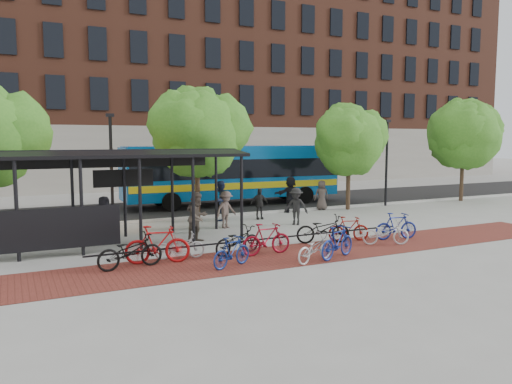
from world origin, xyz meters
name	(u,v)px	position (x,y,z in m)	size (l,w,h in m)	color
ground	(284,227)	(0.00, 0.00, 0.00)	(160.00, 160.00, 0.00)	#9E9E99
asphalt_street	(219,206)	(0.00, 8.00, 0.01)	(160.00, 8.00, 0.01)	black
curb	(247,214)	(0.00, 4.00, 0.06)	(160.00, 0.25, 0.12)	#B7B7B2
brick_strip	(305,253)	(-2.00, -5.00, 0.00)	(24.00, 3.00, 0.01)	maroon
bike_rack_rail	(260,252)	(-3.30, -4.10, 0.00)	(12.00, 0.05, 0.95)	black
building_brick	(244,78)	(10.00, 26.00, 10.00)	(55.00, 14.00, 20.00)	brown
bus_shelter	(100,166)	(-8.13, -0.48, 3.00)	(10.60, 3.07, 3.60)	black
tree_b	(198,129)	(-2.90, 3.35, 4.46)	(5.15, 4.20, 6.47)	#382619
tree_c	(350,138)	(6.09, 3.35, 4.05)	(4.66, 3.80, 5.92)	#382619
tree_d	(464,131)	(15.10, 3.35, 4.47)	(5.39, 4.40, 6.55)	#382619
lamp_post_left	(111,166)	(-7.00, 3.60, 2.75)	(0.35, 0.20, 5.12)	black
lamp_post_right	(387,160)	(9.00, 3.60, 2.75)	(0.35, 0.20, 5.12)	black
bus	(233,171)	(1.02, 8.18, 2.05)	(13.29, 3.49, 3.56)	#08549B
bike_0	(130,251)	(-7.93, -4.37, 0.54)	(0.72, 2.06, 1.08)	black
bike_1	(158,245)	(-7.01, -4.13, 0.62)	(0.58, 2.07, 1.24)	#A00E10
bike_2	(179,246)	(-6.18, -3.81, 0.44)	(0.58, 1.67, 0.88)	#A8A7AA
bike_3	(232,252)	(-5.05, -5.60, 0.49)	(0.46, 1.63, 0.98)	navy
bike_4	(237,241)	(-4.21, -4.13, 0.50)	(0.66, 1.89, 0.99)	black
bike_5	(266,239)	(-3.33, -4.61, 0.56)	(0.52, 1.85, 1.11)	maroon
bike_6	(315,248)	(-2.37, -6.17, 0.46)	(0.61, 1.74, 0.92)	#B3B3B6
bike_7	(337,242)	(-1.42, -6.10, 0.55)	(0.52, 1.84, 1.11)	navy
bike_8	(323,229)	(-0.48, -3.83, 0.55)	(0.72, 2.08, 1.09)	black
bike_9	(349,229)	(0.65, -3.94, 0.49)	(0.46, 1.63, 0.98)	maroon
bike_10	(386,233)	(1.47, -5.13, 0.46)	(0.62, 1.77, 0.93)	#BDBDC0
bike_11	(396,226)	(2.52, -4.54, 0.54)	(0.51, 1.81, 1.09)	navy
pedestrian_0	(104,217)	(-7.83, 0.86, 0.85)	(0.83, 0.54, 1.71)	black
pedestrian_1	(193,215)	(-4.22, 0.44, 0.77)	(0.56, 0.37, 1.54)	#38312D
pedestrian_2	(220,201)	(-2.00, 2.82, 0.98)	(0.96, 0.74, 1.97)	#202A4A
pedestrian_3	(226,210)	(-2.55, 0.83, 0.83)	(1.08, 0.62, 1.67)	brown
pedestrian_4	(259,204)	(-0.07, 2.44, 0.77)	(0.90, 0.38, 1.54)	black
pedestrian_5	(291,194)	(2.52, 3.80, 0.98)	(1.82, 0.58, 1.96)	black
pedestrian_6	(322,195)	(4.55, 3.80, 0.84)	(0.82, 0.53, 1.67)	#453C37
pedestrian_8	(198,217)	(-4.70, -1.50, 0.97)	(0.95, 0.74, 1.95)	#4C4238
pedestrian_9	(296,206)	(0.71, 0.17, 0.87)	(1.12, 0.64, 1.73)	black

